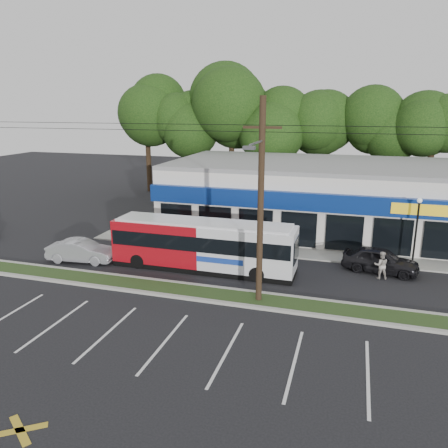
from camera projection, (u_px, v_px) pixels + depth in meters
The scene contains 14 objects.
ground at pixel (196, 302), 21.96m from camera, with size 120.00×120.00×0.00m, color black.
grass_strip at pixel (203, 293), 22.87m from camera, with size 40.00×1.60×0.12m, color #263716.
curb_south at pixel (197, 299), 22.08m from camera, with size 40.00×0.25×0.14m, color #9E9E93.
curb_north at pixel (208, 287), 23.65m from camera, with size 40.00×0.25×0.14m, color #9E9E93.
sidewalk at pixel (314, 254), 28.87m from camera, with size 32.00×2.20×0.10m, color #9E9E93.
strip_mall at pixel (331, 196), 34.43m from camera, with size 25.00×12.55×5.30m.
utility_pole at pixel (257, 196), 20.61m from camera, with size 50.00×2.77×10.00m.
lamp_post at pixel (417, 224), 26.32m from camera, with size 0.30×0.30×4.25m.
tree_line at pixel (325, 118), 42.66m from camera, with size 46.76×6.76×11.83m.
metrobus at pixel (203, 244), 26.03m from camera, with size 11.09×2.36×2.98m.
car_dark at pixel (380, 260), 25.77m from camera, with size 1.75×4.34×1.48m, color black.
car_silver at pixel (81, 251), 27.52m from camera, with size 1.48×4.25×1.40m, color #919298.
pedestrian_a at pixel (268, 242), 29.05m from camera, with size 0.56×0.37×1.53m, color beige.
pedestrian_b at pixel (381, 265), 24.78m from camera, with size 0.78×0.61×1.60m, color #B4ABA2.
Camera 1 is at (7.19, -18.89, 9.54)m, focal length 35.00 mm.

